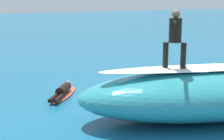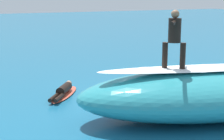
{
  "view_description": "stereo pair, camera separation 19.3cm",
  "coord_description": "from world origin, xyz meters",
  "views": [
    {
      "loc": [
        6.78,
        9.36,
        3.46
      ],
      "look_at": [
        1.57,
        -0.04,
        1.18
      ],
      "focal_mm": 56.78,
      "sensor_mm": 36.0,
      "label": 1
    },
    {
      "loc": [
        6.62,
        9.45,
        3.46
      ],
      "look_at": [
        1.57,
        -0.04,
        1.18
      ],
      "focal_mm": 56.78,
      "sensor_mm": 36.0,
      "label": 2
    }
  ],
  "objects": [
    {
      "name": "surfer_riding",
      "position": [
        0.67,
        1.85,
        2.41
      ],
      "size": [
        1.12,
        1.16,
        1.6
      ],
      "rotation": [
        0.0,
        0.0,
        -0.77
      ],
      "color": "black",
      "rests_on": "surfboard_riding"
    },
    {
      "name": "wave_foam_lip",
      "position": [
        -0.34,
        2.17,
        1.46
      ],
      "size": [
        6.36,
        2.83,
        0.08
      ],
      "primitive_type": "ellipsoid",
      "rotation": [
        0.0,
        0.0,
        -0.3
      ],
      "color": "white",
      "rests_on": "wave_crest"
    },
    {
      "name": "surfboard_riding",
      "position": [
        0.67,
        1.85,
        1.45
      ],
      "size": [
        1.78,
        1.74,
        0.06
      ],
      "primitive_type": "ellipsoid",
      "rotation": [
        0.0,
        0.0,
        -0.77
      ],
      "color": "silver",
      "rests_on": "wave_crest"
    },
    {
      "name": "surfer_paddling",
      "position": [
        2.55,
        -1.83,
        0.22
      ],
      "size": [
        1.31,
        1.54,
        0.33
      ],
      "rotation": [
        0.0,
        0.0,
        -2.25
      ],
      "color": "black",
      "rests_on": "surfboard_paddling"
    },
    {
      "name": "ground_plane",
      "position": [
        0.0,
        0.0,
        0.0
      ],
      "size": [
        120.0,
        120.0,
        0.0
      ],
      "primitive_type": "plane",
      "color": "#196084"
    },
    {
      "name": "surfboard_paddling",
      "position": [
        2.47,
        -1.94,
        0.04
      ],
      "size": [
        1.83,
        2.08,
        0.08
      ],
      "primitive_type": "ellipsoid",
      "rotation": [
        0.0,
        0.0,
        -2.25
      ],
      "color": "#E0563D",
      "rests_on": "ground_plane"
    },
    {
      "name": "wave_crest",
      "position": [
        -0.34,
        2.17,
        0.71
      ],
      "size": [
        7.98,
        4.91,
        1.42
      ],
      "primitive_type": "ellipsoid",
      "rotation": [
        0.0,
        0.0,
        -0.3
      ],
      "color": "teal",
      "rests_on": "ground_plane"
    }
  ]
}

